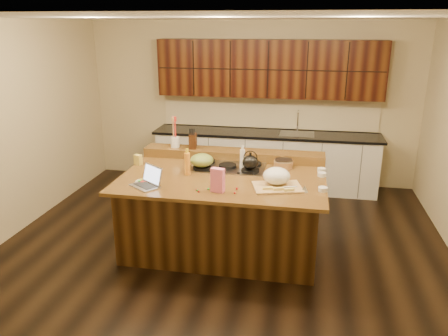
# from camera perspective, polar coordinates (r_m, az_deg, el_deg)

# --- Properties ---
(room) EXTENTS (5.52, 5.02, 2.72)m
(room) POSITION_cam_1_polar(r_m,az_deg,el_deg) (5.05, -0.11, 3.59)
(room) COLOR black
(room) RESTS_ON ground
(island) EXTENTS (2.40, 1.60, 0.92)m
(island) POSITION_cam_1_polar(r_m,az_deg,el_deg) (5.35, -0.10, -5.62)
(island) COLOR black
(island) RESTS_ON ground
(back_ledge) EXTENTS (2.40, 0.30, 0.12)m
(back_ledge) POSITION_cam_1_polar(r_m,az_deg,el_deg) (5.82, 1.19, 1.80)
(back_ledge) COLOR black
(back_ledge) RESTS_ON island
(cooktop) EXTENTS (0.92, 0.52, 0.05)m
(cooktop) POSITION_cam_1_polar(r_m,az_deg,el_deg) (5.45, 0.49, 0.17)
(cooktop) COLOR gray
(cooktop) RESTS_ON island
(back_counter) EXTENTS (3.70, 0.66, 2.40)m
(back_counter) POSITION_cam_1_polar(r_m,az_deg,el_deg) (7.24, 5.57, 5.07)
(back_counter) COLOR silver
(back_counter) RESTS_ON ground
(kettle) EXTENTS (0.19, 0.19, 0.17)m
(kettle) POSITION_cam_1_polar(r_m,az_deg,el_deg) (5.25, 3.46, 0.75)
(kettle) COLOR black
(kettle) RESTS_ON cooktop
(green_bowl) EXTENTS (0.32, 0.32, 0.16)m
(green_bowl) POSITION_cam_1_polar(r_m,az_deg,el_deg) (5.36, -2.91, 1.03)
(green_bowl) COLOR olive
(green_bowl) RESTS_ON cooktop
(laptop) EXTENTS (0.40, 0.39, 0.22)m
(laptop) POSITION_cam_1_polar(r_m,az_deg,el_deg) (4.92, -9.86, -1.64)
(laptop) COLOR #B7B7BC
(laptop) RESTS_ON island
(oil_bottle) EXTENTS (0.09, 0.09, 0.27)m
(oil_bottle) POSITION_cam_1_polar(r_m,az_deg,el_deg) (5.19, -4.81, 0.54)
(oil_bottle) COLOR orange
(oil_bottle) RESTS_ON island
(vinegar_bottle) EXTENTS (0.08, 0.08, 0.25)m
(vinegar_bottle) POSITION_cam_1_polar(r_m,az_deg,el_deg) (5.38, 2.42, 1.13)
(vinegar_bottle) COLOR silver
(vinegar_bottle) RESTS_ON island
(wooden_tray) EXTENTS (0.60, 0.50, 0.21)m
(wooden_tray) POSITION_cam_1_polar(r_m,az_deg,el_deg) (4.85, 6.91, -1.36)
(wooden_tray) COLOR tan
(wooden_tray) RESTS_ON island
(ramekin_a) EXTENTS (0.10, 0.10, 0.04)m
(ramekin_a) POSITION_cam_1_polar(r_m,az_deg,el_deg) (4.82, 12.79, -2.72)
(ramekin_a) COLOR white
(ramekin_a) RESTS_ON island
(ramekin_b) EXTENTS (0.12, 0.12, 0.04)m
(ramekin_b) POSITION_cam_1_polar(r_m,az_deg,el_deg) (5.28, 12.66, -0.82)
(ramekin_b) COLOR white
(ramekin_b) RESTS_ON island
(ramekin_c) EXTENTS (0.13, 0.13, 0.04)m
(ramekin_c) POSITION_cam_1_polar(r_m,az_deg,el_deg) (5.44, 12.62, -0.24)
(ramekin_c) COLOR white
(ramekin_c) RESTS_ON island
(strainer_bowl) EXTENTS (0.26, 0.26, 0.09)m
(strainer_bowl) POSITION_cam_1_polar(r_m,az_deg,el_deg) (5.49, 7.77, 0.46)
(strainer_bowl) COLOR #996B3F
(strainer_bowl) RESTS_ON island
(kitchen_timer) EXTENTS (0.10, 0.10, 0.07)m
(kitchen_timer) POSITION_cam_1_polar(r_m,az_deg,el_deg) (4.76, 10.49, -2.67)
(kitchen_timer) COLOR silver
(kitchen_timer) RESTS_ON island
(pink_bag) EXTENTS (0.15, 0.10, 0.26)m
(pink_bag) POSITION_cam_1_polar(r_m,az_deg,el_deg) (4.65, -0.83, -1.59)
(pink_bag) COLOR pink
(pink_bag) RESTS_ON island
(candy_plate) EXTENTS (0.23, 0.23, 0.01)m
(candy_plate) POSITION_cam_1_polar(r_m,az_deg,el_deg) (5.06, -10.50, -1.74)
(candy_plate) COLOR white
(candy_plate) RESTS_ON island
(package_box) EXTENTS (0.11, 0.10, 0.13)m
(package_box) POSITION_cam_1_polar(r_m,az_deg,el_deg) (5.67, -11.17, 1.07)
(package_box) COLOR #DDC44E
(package_box) RESTS_ON island
(utensil_crock) EXTENTS (0.13, 0.13, 0.14)m
(utensil_crock) POSITION_cam_1_polar(r_m,az_deg,el_deg) (5.96, -6.41, 3.39)
(utensil_crock) COLOR white
(utensil_crock) RESTS_ON back_ledge
(knife_block) EXTENTS (0.12, 0.17, 0.19)m
(knife_block) POSITION_cam_1_polar(r_m,az_deg,el_deg) (5.89, -4.09, 3.54)
(knife_block) COLOR black
(knife_block) RESTS_ON back_ledge
(gumdrop_0) EXTENTS (0.02, 0.02, 0.02)m
(gumdrop_0) POSITION_cam_1_polar(r_m,az_deg,el_deg) (4.68, -3.34, -3.08)
(gumdrop_0) COLOR red
(gumdrop_0) RESTS_ON island
(gumdrop_1) EXTENTS (0.02, 0.02, 0.02)m
(gumdrop_1) POSITION_cam_1_polar(r_m,az_deg,el_deg) (4.71, -3.51, -2.93)
(gumdrop_1) COLOR #198C26
(gumdrop_1) RESTS_ON island
(gumdrop_2) EXTENTS (0.02, 0.02, 0.02)m
(gumdrop_2) POSITION_cam_1_polar(r_m,az_deg,el_deg) (4.75, 1.67, -2.72)
(gumdrop_2) COLOR red
(gumdrop_2) RESTS_ON island
(gumdrop_3) EXTENTS (0.02, 0.02, 0.02)m
(gumdrop_3) POSITION_cam_1_polar(r_m,az_deg,el_deg) (4.75, -0.45, -2.70)
(gumdrop_3) COLOR #198C26
(gumdrop_3) RESTS_ON island
(gumdrop_4) EXTENTS (0.02, 0.02, 0.02)m
(gumdrop_4) POSITION_cam_1_polar(r_m,az_deg,el_deg) (4.64, 1.40, -3.27)
(gumdrop_4) COLOR red
(gumdrop_4) RESTS_ON island
(gumdrop_5) EXTENTS (0.02, 0.02, 0.02)m
(gumdrop_5) POSITION_cam_1_polar(r_m,az_deg,el_deg) (4.75, -2.05, -2.71)
(gumdrop_5) COLOR #198C26
(gumdrop_5) RESTS_ON island
(gumdrop_6) EXTENTS (0.02, 0.02, 0.02)m
(gumdrop_6) POSITION_cam_1_polar(r_m,az_deg,el_deg) (4.73, -3.61, -2.87)
(gumdrop_6) COLOR red
(gumdrop_6) RESTS_ON island
(gumdrop_7) EXTENTS (0.02, 0.02, 0.02)m
(gumdrop_7) POSITION_cam_1_polar(r_m,az_deg,el_deg) (4.74, -2.09, -2.76)
(gumdrop_7) COLOR #198C26
(gumdrop_7) RESTS_ON island
(gumdrop_8) EXTENTS (0.02, 0.02, 0.02)m
(gumdrop_8) POSITION_cam_1_polar(r_m,az_deg,el_deg) (4.77, 1.67, -2.64)
(gumdrop_8) COLOR red
(gumdrop_8) RESTS_ON island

